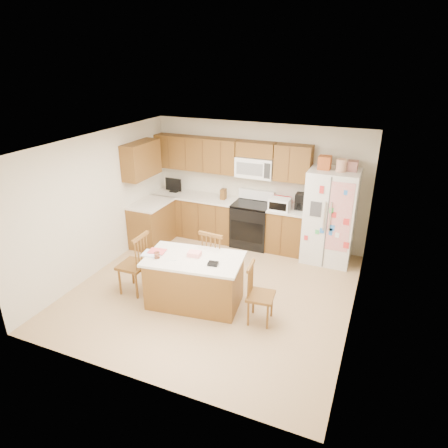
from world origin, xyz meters
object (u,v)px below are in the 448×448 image
at_px(stove, 252,224).
at_px(refrigerator, 330,216).
at_px(windsor_chair_right, 259,295).
at_px(windsor_chair_left, 135,265).
at_px(island, 194,280).
at_px(windsor_chair_back, 216,260).

relative_size(stove, refrigerator, 0.55).
height_order(stove, windsor_chair_right, stove).
relative_size(stove, windsor_chair_right, 1.21).
distance_m(refrigerator, windsor_chair_left, 3.70).
height_order(refrigerator, island, refrigerator).
distance_m(refrigerator, island, 2.94).
bearing_deg(refrigerator, stove, 177.70).
xyz_separation_m(stove, windsor_chair_right, (0.97, -2.46, -0.03)).
xyz_separation_m(windsor_chair_left, windsor_chair_right, (2.16, 0.02, -0.06)).
bearing_deg(island, windsor_chair_back, 81.24).
bearing_deg(windsor_chair_left, windsor_chair_right, 0.63).
distance_m(stove, refrigerator, 1.63).
relative_size(refrigerator, windsor_chair_right, 2.18).
bearing_deg(windsor_chair_back, windsor_chair_right, -33.56).
xyz_separation_m(stove, windsor_chair_back, (-0.03, -1.80, 0.03)).
relative_size(island, windsor_chair_left, 1.53).
relative_size(island, windsor_chair_right, 1.74).
height_order(stove, windsor_chair_left, stove).
bearing_deg(windsor_chair_back, island, -98.76).
bearing_deg(windsor_chair_left, island, 3.69).
bearing_deg(windsor_chair_right, refrigerator, 75.89).
distance_m(stove, windsor_chair_back, 1.80).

